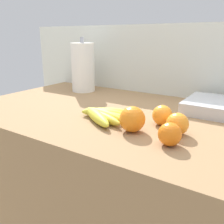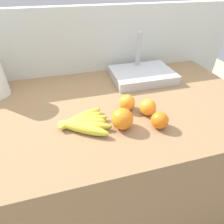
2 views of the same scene
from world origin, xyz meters
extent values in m
plane|color=beige|center=(0.00, 0.00, 0.00)|extent=(6.00, 6.00, 0.00)
cube|color=olive|center=(0.00, 0.00, 0.47)|extent=(1.48, 0.75, 0.95)
cube|color=silver|center=(0.00, 0.40, 0.65)|extent=(1.88, 0.06, 1.30)
ellipsoid|color=gold|center=(-0.09, -0.15, 0.97)|extent=(0.20, 0.15, 0.04)
ellipsoid|color=gold|center=(-0.08, -0.13, 0.97)|extent=(0.21, 0.10, 0.04)
ellipsoid|color=gold|center=(-0.08, -0.12, 0.97)|extent=(0.18, 0.06, 0.04)
ellipsoid|color=#D2D038|center=(-0.08, -0.11, 0.96)|extent=(0.20, 0.05, 0.03)
ellipsoid|color=gold|center=(-0.09, -0.10, 0.97)|extent=(0.18, 0.08, 0.04)
ellipsoid|color=gold|center=(-0.08, -0.09, 0.97)|extent=(0.19, 0.12, 0.04)
sphere|color=orange|center=(0.20, -0.20, 0.98)|extent=(0.07, 0.07, 0.07)
sphere|color=orange|center=(0.12, -0.05, 0.98)|extent=(0.07, 0.07, 0.07)
sphere|color=orange|center=(0.06, -0.16, 0.99)|extent=(0.08, 0.08, 0.08)
sphere|color=orange|center=(0.19, -0.11, 0.98)|extent=(0.07, 0.07, 0.07)
cube|color=#B7BABF|center=(0.30, 0.21, 0.97)|extent=(0.33, 0.25, 0.05)
cylinder|color=#B2B2B7|center=(0.30, 0.29, 1.09)|extent=(0.02, 0.02, 0.18)
camera|label=1|loc=(0.41, -0.81, 1.24)|focal=39.30mm
camera|label=2|loc=(-0.12, -0.68, 1.43)|focal=30.01mm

